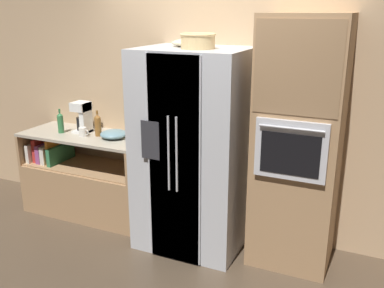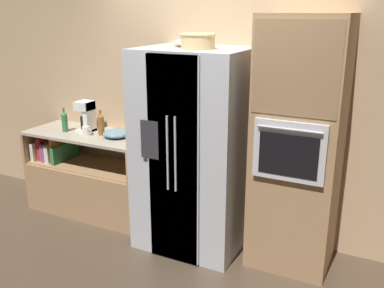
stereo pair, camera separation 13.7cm
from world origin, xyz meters
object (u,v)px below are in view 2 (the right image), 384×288
at_px(refrigerator, 194,151).
at_px(bottle_short, 101,124).
at_px(mug, 86,131).
at_px(wall_oven, 298,146).
at_px(coffee_maker, 87,115).
at_px(bottle_tall, 65,121).
at_px(fruit_bowl, 189,43).
at_px(wicker_basket, 198,40).
at_px(mixing_bowl, 116,133).

relative_size(refrigerator, bottle_short, 6.85).
distance_m(bottle_short, mug, 0.18).
relative_size(wall_oven, coffee_maker, 6.51).
bearing_deg(bottle_tall, mug, -1.67).
bearing_deg(coffee_maker, wall_oven, -1.53).
xyz_separation_m(bottle_short, mug, (-0.14, -0.08, -0.07)).
bearing_deg(fruit_bowl, mug, -176.26).
distance_m(fruit_bowl, bottle_short, 1.37).
bearing_deg(wicker_basket, refrigerator, 134.49).
bearing_deg(wicker_basket, fruit_bowl, 133.58).
xyz_separation_m(wall_oven, wicker_basket, (-0.86, -0.18, 0.86)).
xyz_separation_m(bottle_short, coffee_maker, (-0.23, 0.05, 0.06)).
height_order(wall_oven, fruit_bowl, wall_oven).
distance_m(fruit_bowl, coffee_maker, 1.52).
bearing_deg(fruit_bowl, bottle_short, -179.95).
bearing_deg(coffee_maker, fruit_bowl, -2.23).
xyz_separation_m(wall_oven, fruit_bowl, (-1.05, 0.01, 0.83)).
distance_m(fruit_bowl, bottle_tall, 1.74).
bearing_deg(mug, coffee_maker, 124.71).
xyz_separation_m(fruit_bowl, bottle_short, (-1.05, -0.00, -0.88)).
bearing_deg(bottle_tall, refrigerator, -1.46).
bearing_deg(fruit_bowl, wall_oven, -0.69).
xyz_separation_m(fruit_bowl, coffee_maker, (-1.28, 0.05, -0.82)).
distance_m(wall_oven, coffee_maker, 2.33).
bearing_deg(wall_oven, coffee_maker, 178.47).
distance_m(fruit_bowl, mug, 1.53).
height_order(wall_oven, mug, wall_oven).
bearing_deg(wall_oven, mixing_bowl, 179.59).
bearing_deg(bottle_short, fruit_bowl, 0.05).
xyz_separation_m(wall_oven, mixing_bowl, (-1.90, 0.01, -0.13)).
bearing_deg(fruit_bowl, refrigerator, -47.10).
bearing_deg(bottle_tall, wall_oven, 1.28).
height_order(refrigerator, coffee_maker, refrigerator).
height_order(refrigerator, bottle_short, refrigerator).
bearing_deg(mixing_bowl, wall_oven, -0.41).
bearing_deg(wall_oven, bottle_short, 179.68).
bearing_deg(mixing_bowl, bottle_tall, -173.71).
xyz_separation_m(refrigerator, coffee_maker, (-1.38, 0.16, 0.16)).
relative_size(fruit_bowl, mixing_bowl, 1.04).
height_order(wall_oven, bottle_tall, wall_oven).
bearing_deg(fruit_bowl, mixing_bowl, 179.93).
height_order(bottle_short, mug, bottle_short).
distance_m(wicker_basket, bottle_short, 1.55).
height_order(wall_oven, wicker_basket, wall_oven).
height_order(wicker_basket, mixing_bowl, wicker_basket).
height_order(fruit_bowl, mug, fruit_bowl).
distance_m(wicker_basket, mixing_bowl, 1.45).
distance_m(fruit_bowl, mixing_bowl, 1.29).
bearing_deg(coffee_maker, wicker_basket, -9.35).
bearing_deg(wall_oven, mug, -178.33).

